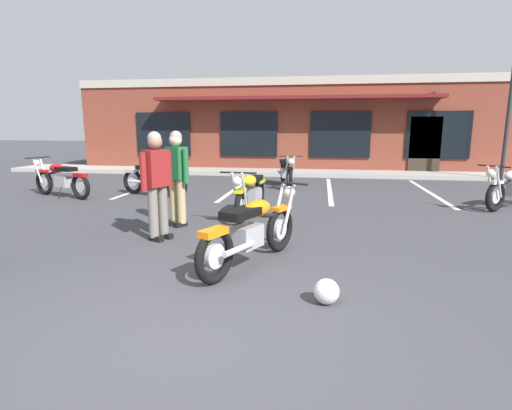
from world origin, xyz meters
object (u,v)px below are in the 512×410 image
Objects in this scene: motorcycle_red_sportbike at (286,171)px; motorcycle_silver_naked at (251,193)px; person_in_shorts_foreground at (157,179)px; person_by_back_row at (177,173)px; motorcycle_blue_standard at (61,179)px; helmet_on_pavement at (326,291)px; motorcycle_green_cafe_racer at (154,178)px; motorcycle_foreground_classic at (252,230)px.

motorcycle_red_sportbike is 0.99× the size of motorcycle_silver_naked.
person_by_back_row is (-0.01, 0.91, 0.00)m from person_in_shorts_foreground.
motorcycle_blue_standard is 7.76× the size of helmet_on_pavement.
motorcycle_green_cafe_racer is 1.22× the size of person_in_shorts_foreground.
motorcycle_blue_standard is at bearing 164.65° from motorcycle_silver_naked.
person_in_shorts_foreground reaches higher than motorcycle_foreground_classic.
motorcycle_green_cafe_racer is at bearing 125.17° from motorcycle_foreground_classic.
motorcycle_foreground_classic is at bearing -48.05° from person_by_back_row.
motorcycle_blue_standard is 0.99× the size of motorcycle_green_cafe_racer.
motorcycle_red_sportbike is at bearing 26.47° from motorcycle_blue_standard.
motorcycle_foreground_classic is 7.00m from motorcycle_blue_standard.
motorcycle_foreground_classic is 2.87m from motorcycle_silver_naked.
helmet_on_pavement is at bearing -37.23° from person_in_shorts_foreground.
motorcycle_silver_naked is 4.11m from helmet_on_pavement.
motorcycle_foreground_classic is 0.95× the size of motorcycle_red_sportbike.
person_in_shorts_foreground is at bearing -39.74° from motorcycle_blue_standard.
person_by_back_row is at bearing -59.87° from motorcycle_green_cafe_racer.
person_by_back_row is at bearing -139.52° from motorcycle_silver_naked.
motorcycle_blue_standard is 4.61m from person_by_back_row.
motorcycle_green_cafe_racer reaches higher than helmet_on_pavement.
motorcycle_silver_naked is 1.04× the size of motorcycle_blue_standard.
person_by_back_row reaches higher than motorcycle_silver_naked.
motorcycle_blue_standard is at bearing -153.53° from motorcycle_red_sportbike.
motorcycle_green_cafe_racer is 1.22× the size of person_by_back_row.
motorcycle_red_sportbike is 4.10m from motorcycle_silver_naked.
helmet_on_pavement is at bearing -53.45° from motorcycle_green_cafe_racer.
person_by_back_row is (3.93, -2.37, 0.49)m from motorcycle_blue_standard.
motorcycle_blue_standard is at bearing 142.97° from motorcycle_foreground_classic.
motorcycle_foreground_classic is 1.41m from helmet_on_pavement.
person_by_back_row is 3.94m from helmet_on_pavement.
motorcycle_red_sportbike is at bearing 85.21° from motorcycle_silver_naked.
motorcycle_red_sportbike reaches higher than helmet_on_pavement.
motorcycle_foreground_classic is 0.97× the size of motorcycle_green_cafe_racer.
motorcycle_silver_naked and motorcycle_blue_standard have the same top height.
person_in_shorts_foreground is (-1.13, -1.89, 0.49)m from motorcycle_silver_naked.
motorcycle_red_sportbike is 8.02× the size of helmet_on_pavement.
motorcycle_red_sportbike is at bearing 97.91° from helmet_on_pavement.
motorcycle_silver_naked is at bearing 110.60° from helmet_on_pavement.
motorcycle_silver_naked is at bearing 100.38° from motorcycle_foreground_classic.
motorcycle_silver_naked is 1.26× the size of person_in_shorts_foreground.
motorcycle_foreground_classic is 6.91m from motorcycle_red_sportbike.
person_by_back_row is at bearing 131.95° from motorcycle_foreground_classic.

